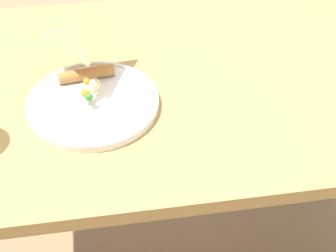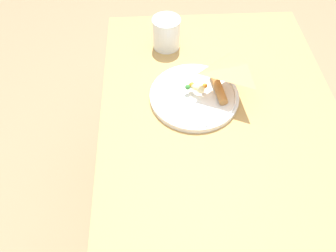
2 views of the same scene
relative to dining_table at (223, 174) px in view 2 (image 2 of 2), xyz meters
name	(u,v)px [view 2 (image 2 of 2)]	position (x,y,z in m)	size (l,w,h in m)	color
ground_plane	(204,244)	(0.00, 0.00, -0.61)	(6.00, 6.00, 0.00)	#997A56
dining_table	(223,174)	(0.00, 0.00, 0.00)	(1.19, 0.67, 0.72)	tan
plate_pizza	(195,95)	(-0.19, -0.07, 0.13)	(0.25, 0.25, 0.05)	white
milk_glass	(166,34)	(-0.43, -0.14, 0.16)	(0.09, 0.09, 0.10)	white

